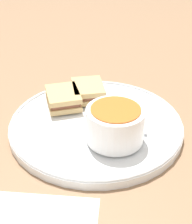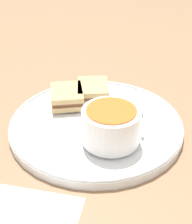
{
  "view_description": "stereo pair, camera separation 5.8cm",
  "coord_description": "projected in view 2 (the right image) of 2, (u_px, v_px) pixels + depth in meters",
  "views": [
    {
      "loc": [
        0.14,
        -0.47,
        0.35
      ],
      "look_at": [
        0.0,
        0.0,
        0.04
      ],
      "focal_mm": 50.0,
      "sensor_mm": 36.0,
      "label": 1
    },
    {
      "loc": [
        0.2,
        -0.45,
        0.35
      ],
      "look_at": [
        0.0,
        0.0,
        0.04
      ],
      "focal_mm": 50.0,
      "sensor_mm": 36.0,
      "label": 2
    }
  ],
  "objects": [
    {
      "name": "ground_plane",
      "position": [
        96.0,
        128.0,
        0.6
      ],
      "size": [
        2.4,
        2.4,
        0.0
      ],
      "primitive_type": "plane",
      "color": "#8E6B4C"
    },
    {
      "name": "plate",
      "position": [
        96.0,
        123.0,
        0.59
      ],
      "size": [
        0.33,
        0.33,
        0.02
      ],
      "color": "white",
      "rests_on": "ground_plane"
    },
    {
      "name": "sandwich_half_far",
      "position": [
        67.0,
        96.0,
        0.63
      ],
      "size": [
        0.1,
        0.1,
        0.03
      ],
      "rotation": [
        0.0,
        0.0,
        2.12
      ],
      "color": "tan",
      "rests_on": "plate"
    },
    {
      "name": "soup_bowl",
      "position": [
        111.0,
        125.0,
        0.52
      ],
      "size": [
        0.1,
        0.1,
        0.06
      ],
      "color": "white",
      "rests_on": "plate"
    },
    {
      "name": "sandwich_half_near",
      "position": [
        93.0,
        90.0,
        0.65
      ],
      "size": [
        0.09,
        0.1,
        0.03
      ],
      "rotation": [
        0.0,
        0.0,
        2.03
      ],
      "color": "tan",
      "rests_on": "plate"
    },
    {
      "name": "spoon",
      "position": [
        138.0,
        112.0,
        0.6
      ],
      "size": [
        0.06,
        0.1,
        0.01
      ],
      "rotation": [
        0.0,
        0.0,
        8.28
      ],
      "color": "silver",
      "rests_on": "plate"
    }
  ]
}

